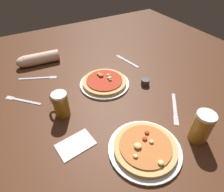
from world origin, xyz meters
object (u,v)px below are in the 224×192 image
at_px(beer_mug_dark, 60,104).
at_px(pizza_plate_far, 104,82).
at_px(diner_arm, 37,59).
at_px(napkin_folded, 76,144).
at_px(ramekin_sauce, 145,82).
at_px(knife_spare, 175,108).
at_px(fork_spare, 22,100).
at_px(knife_right, 127,61).
at_px(beer_mug_amber, 202,126).
at_px(pizza_plate_near, 145,148).
at_px(fork_left, 39,78).

bearing_deg(beer_mug_dark, pizza_plate_far, 20.70).
bearing_deg(diner_arm, napkin_folded, -91.29).
height_order(ramekin_sauce, knife_spare, ramekin_sauce).
height_order(beer_mug_dark, fork_spare, beer_mug_dark).
bearing_deg(ramekin_sauce, knife_right, 79.14).
bearing_deg(beer_mug_dark, beer_mug_amber, -42.54).
relative_size(beer_mug_dark, diner_arm, 0.47).
bearing_deg(pizza_plate_near, pizza_plate_far, 82.15).
bearing_deg(diner_arm, beer_mug_amber, -64.48).
relative_size(pizza_plate_near, beer_mug_dark, 2.28).
xyz_separation_m(pizza_plate_near, beer_mug_dark, (-0.23, 0.38, 0.05)).
bearing_deg(pizza_plate_far, pizza_plate_near, -97.85).
height_order(fork_left, diner_arm, diner_arm).
relative_size(pizza_plate_near, knife_right, 1.39).
xyz_separation_m(pizza_plate_far, knife_spare, (0.22, -0.37, -0.01)).
height_order(knife_right, knife_spare, same).
bearing_deg(pizza_plate_far, beer_mug_amber, -72.20).
distance_m(fork_left, diner_arm, 0.18).
xyz_separation_m(pizza_plate_near, ramekin_sauce, (0.28, 0.37, 0.00)).
xyz_separation_m(beer_mug_dark, beer_mug_amber, (0.48, -0.44, 0.01)).
relative_size(knife_right, diner_arm, 0.77).
bearing_deg(knife_spare, pizza_plate_far, 121.31).
height_order(pizza_plate_near, knife_spare, pizza_plate_near).
relative_size(pizza_plate_near, ramekin_sauce, 6.12).
bearing_deg(napkin_folded, knife_spare, -4.85).
height_order(beer_mug_dark, knife_spare, beer_mug_dark).
distance_m(pizza_plate_near, beer_mug_dark, 0.45).
bearing_deg(pizza_plate_far, beer_mug_dark, -159.30).
xyz_separation_m(ramekin_sauce, fork_left, (-0.54, 0.38, -0.02)).
relative_size(napkin_folded, fork_spare, 0.94).
distance_m(ramekin_sauce, diner_arm, 0.75).
distance_m(beer_mug_amber, ramekin_sauce, 0.44).
bearing_deg(fork_spare, fork_left, 52.79).
relative_size(beer_mug_dark, fork_left, 0.61).
xyz_separation_m(pizza_plate_near, pizza_plate_far, (0.07, 0.49, 0.00)).
distance_m(ramekin_sauce, napkin_folded, 0.56).
bearing_deg(fork_spare, pizza_plate_far, -11.46).
bearing_deg(ramekin_sauce, fork_spare, 162.38).
relative_size(beer_mug_dark, fork_spare, 0.80).
bearing_deg(napkin_folded, beer_mug_dark, 86.83).
distance_m(pizza_plate_near, beer_mug_amber, 0.26).
bearing_deg(beer_mug_amber, fork_spare, 134.68).
bearing_deg(knife_spare, pizza_plate_near, -156.77).
distance_m(beer_mug_amber, fork_spare, 0.91).
bearing_deg(beer_mug_dark, diner_arm, 89.42).
bearing_deg(beer_mug_dark, napkin_folded, -93.17).
bearing_deg(beer_mug_amber, beer_mug_dark, 137.46).
height_order(pizza_plate_far, diner_arm, diner_arm).
bearing_deg(knife_spare, fork_left, 131.34).
height_order(ramekin_sauce, knife_right, ramekin_sauce).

